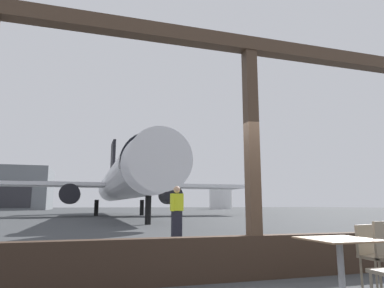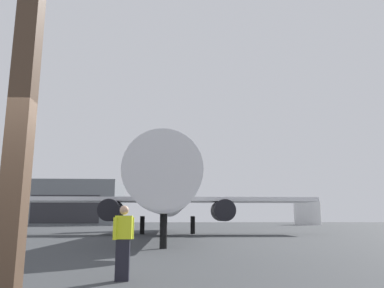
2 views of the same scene
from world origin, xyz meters
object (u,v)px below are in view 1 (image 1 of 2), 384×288
at_px(dining_table, 341,263).
at_px(fuel_storage_tank, 221,199).
at_px(airplane, 124,181).
at_px(cafe_chair_aisle_left, 373,251).
at_px(distant_hangar, 5,189).
at_px(ground_crew_worker, 177,212).

xyz_separation_m(dining_table, fuel_storage_tank, (33.12, 87.35, 2.31)).
xyz_separation_m(dining_table, airplane, (0.55, 31.42, 3.00)).
height_order(cafe_chair_aisle_left, distant_hangar, distant_hangar).
distance_m(dining_table, ground_crew_worker, 7.32).
height_order(airplane, distant_hangar, airplane).
relative_size(cafe_chair_aisle_left, airplane, 0.02).
relative_size(dining_table, distant_hangar, 0.04).
distance_m(airplane, fuel_storage_tank, 64.73).
relative_size(cafe_chair_aisle_left, ground_crew_worker, 0.50).
relative_size(cafe_chair_aisle_left, distant_hangar, 0.04).
bearing_deg(fuel_storage_tank, dining_table, -110.77).
distance_m(cafe_chair_aisle_left, distant_hangar, 88.63).
height_order(cafe_chair_aisle_left, fuel_storage_tank, fuel_storage_tank).
bearing_deg(cafe_chair_aisle_left, airplane, 90.36).
distance_m(cafe_chair_aisle_left, airplane, 31.31).
xyz_separation_m(dining_table, distant_hangar, (-20.91, 86.08, 4.34)).
bearing_deg(fuel_storage_tank, airplane, -120.22).
height_order(dining_table, distant_hangar, distant_hangar).
bearing_deg(airplane, ground_crew_worker, -91.76).
xyz_separation_m(cafe_chair_aisle_left, airplane, (-0.20, 31.18, 2.92)).
height_order(distant_hangar, fuel_storage_tank, distant_hangar).
xyz_separation_m(dining_table, ground_crew_worker, (-0.19, 7.31, 0.46)).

